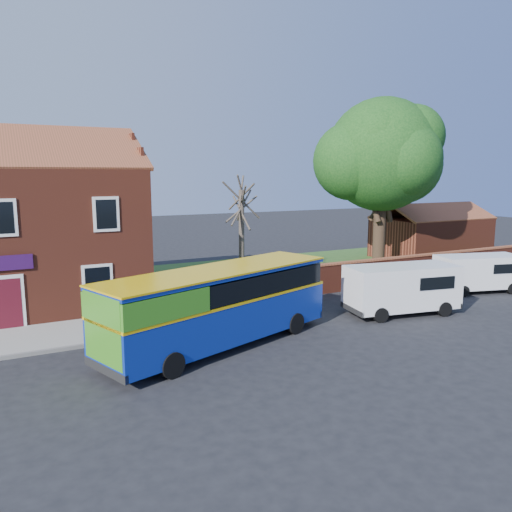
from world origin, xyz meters
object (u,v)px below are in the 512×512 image
large_tree (381,159)px  van_far (479,272)px  van_near (402,287)px  bus (213,304)px

large_tree → van_far: bearing=-85.8°
van_near → large_tree: bearing=65.1°
bus → van_far: size_ratio=2.02×
bus → large_tree: size_ratio=0.88×
bus → van_far: 16.21m
large_tree → bus: bearing=-149.3°
bus → van_near: 9.36m
van_far → large_tree: bearing=109.1°
van_far → bus: bearing=-159.1°
van_near → van_far: bearing=21.4°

